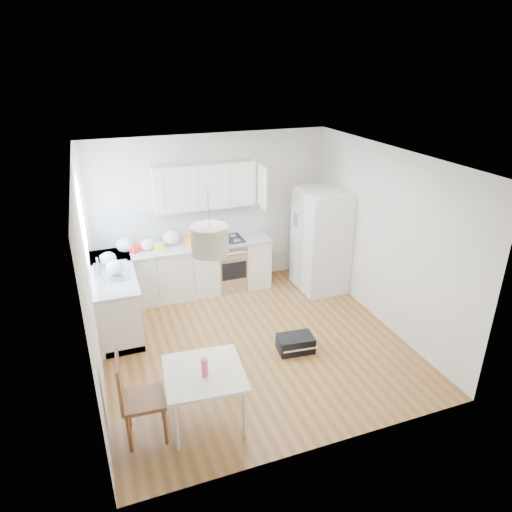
{
  "coord_description": "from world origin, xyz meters",
  "views": [
    {
      "loc": [
        -1.9,
        -5.29,
        3.84
      ],
      "look_at": [
        0.2,
        0.4,
        1.18
      ],
      "focal_mm": 32.0,
      "sensor_mm": 36.0,
      "label": 1
    }
  ],
  "objects_px": {
    "dining_table": "(204,377)",
    "gym_bag": "(295,343)",
    "dining_chair": "(144,397)",
    "refrigerator": "(322,240)"
  },
  "relations": [
    {
      "from": "refrigerator",
      "to": "dining_table",
      "type": "relative_size",
      "value": 1.93
    },
    {
      "from": "refrigerator",
      "to": "dining_chair",
      "type": "xyz_separation_m",
      "value": [
        -3.43,
        -2.53,
        -0.38
      ]
    },
    {
      "from": "gym_bag",
      "to": "dining_table",
      "type": "bearing_deg",
      "value": -144.04
    },
    {
      "from": "gym_bag",
      "to": "dining_chair",
      "type": "bearing_deg",
      "value": -152.1
    },
    {
      "from": "refrigerator",
      "to": "dining_chair",
      "type": "distance_m",
      "value": 4.28
    },
    {
      "from": "refrigerator",
      "to": "dining_table",
      "type": "height_order",
      "value": "refrigerator"
    },
    {
      "from": "dining_chair",
      "to": "gym_bag",
      "type": "relative_size",
      "value": 2.09
    },
    {
      "from": "dining_table",
      "to": "gym_bag",
      "type": "bearing_deg",
      "value": 34.99
    },
    {
      "from": "dining_table",
      "to": "gym_bag",
      "type": "distance_m",
      "value": 1.83
    },
    {
      "from": "refrigerator",
      "to": "gym_bag",
      "type": "height_order",
      "value": "refrigerator"
    }
  ]
}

